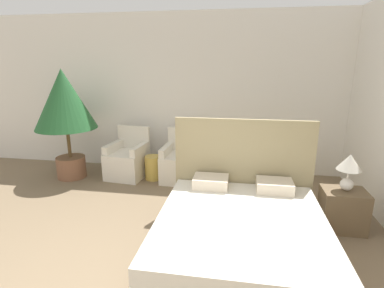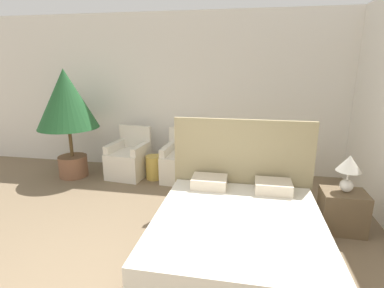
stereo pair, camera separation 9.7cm
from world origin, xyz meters
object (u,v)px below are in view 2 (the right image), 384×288
bed (238,229)px  nightstand (342,211)px  potted_palm (67,105)px  armchair_near_window_right (182,164)px  armchair_near_window_left (129,161)px  table_lamp (349,168)px  side_table (154,167)px

bed → nightstand: (1.24, 0.66, -0.01)m
bed → nightstand: bearing=28.2°
potted_palm → armchair_near_window_right: bearing=5.7°
potted_palm → armchair_near_window_left: bearing=11.2°
armchair_near_window_right → armchair_near_window_left: bearing=-177.6°
armchair_near_window_right → potted_palm: size_ratio=0.46×
bed → table_lamp: (1.25, 0.68, 0.55)m
armchair_near_window_right → nightstand: 2.63m
potted_palm → nightstand: (4.29, -1.09, -1.06)m
armchair_near_window_right → table_lamp: (2.30, -1.27, 0.53)m
table_lamp → side_table: bearing=156.3°
armchair_near_window_right → table_lamp: bearing=-26.5°
bed → armchair_near_window_left: size_ratio=2.26×
armchair_near_window_left → potted_palm: (-1.00, -0.20, 1.03)m
nightstand → side_table: (-2.79, 1.25, -0.05)m
armchair_near_window_left → side_table: armchair_near_window_left is taller
bed → armchair_near_window_right: bearing=118.3°
bed → armchair_near_window_left: (-2.05, 1.95, 0.02)m
bed → potted_palm: size_ratio=1.04×
potted_palm → table_lamp: bearing=-14.0°
armchair_near_window_left → table_lamp: 3.57m
armchair_near_window_right → nightstand: (2.29, -1.29, -0.03)m
side_table → armchair_near_window_left: bearing=175.0°
armchair_near_window_right → table_lamp: table_lamp is taller
armchair_near_window_left → armchair_near_window_right: same height
armchair_near_window_left → table_lamp: (3.30, -1.27, 0.53)m
potted_palm → table_lamp: potted_palm is taller
potted_palm → side_table: (1.50, 0.16, -1.11)m
armchair_near_window_left → side_table: bearing=1.4°
nightstand → armchair_near_window_right: bearing=150.6°
table_lamp → side_table: table_lamp is taller
bed → table_lamp: bearing=28.6°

